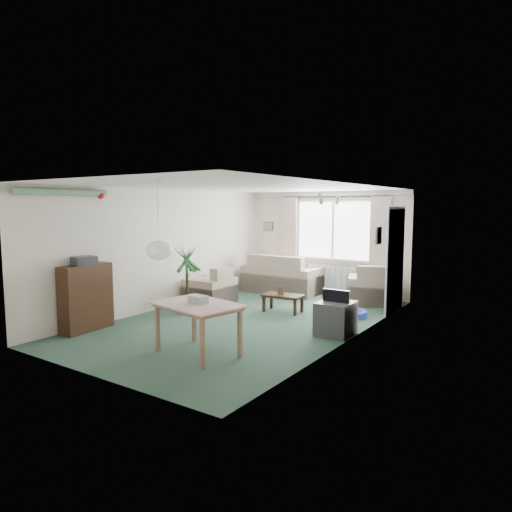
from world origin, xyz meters
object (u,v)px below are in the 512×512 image
Objects in this scene: tv_cube at (336,318)px; pet_bed at (351,314)px; armchair_left at (210,285)px; sofa at (283,273)px; coffee_table at (283,303)px; dining_table at (198,330)px; armchair_corner at (371,284)px; bookshelf at (86,298)px; houseplant at (187,280)px.

tv_cube is 1.31m from pet_bed.
sofa is at bearing 161.45° from armchair_left.
pet_bed is at bearing 99.81° from tv_cube.
coffee_table is 2.88m from dining_table.
armchair_corner is at bearing 57.34° from coffee_table.
dining_table is at bearing 106.40° from sofa.
tv_cube is at bearing -30.37° from coffee_table.
tv_cube is at bearing 25.79° from bookshelf.
houseplant reaches higher than coffee_table.
sofa is 1.38× the size of houseplant.
armchair_corner is 2.11m from coffee_table.
houseplant is (-2.56, -2.94, 0.24)m from armchair_corner.
dining_table is at bearing 60.42° from armchair_corner.
sofa is 2.06× the size of armchair_left.
armchair_corner is 2.68m from tv_cube.
tv_cube is (0.38, -2.65, -0.15)m from armchair_corner.
sofa reaches higher than pet_bed.
houseplant is (-0.36, -2.97, 0.20)m from sofa.
sofa is at bearing 83.04° from houseplant.
bookshelf is 1.89m from houseplant.
houseplant is 2.44m from dining_table.
tv_cube is (2.94, 0.29, -0.39)m from houseplant.
armchair_left is (-0.63, -1.98, -0.06)m from sofa.
armchair_corner is 3.91m from houseplant.
sofa is at bearing 132.61° from tv_cube.
armchair_left is at bearing 104.90° from houseplant.
houseplant is (-1.42, -1.18, 0.49)m from coffee_table.
armchair_left is 3.34m from dining_table.
armchair_corner reaches higher than tv_cube.
coffee_table reaches higher than pet_bed.
coffee_table is at bearing -163.26° from pet_bed.
bookshelf reaches higher than coffee_table.
bookshelf is at bearing 78.36° from sofa.
houseplant reaches higher than tv_cube.
armchair_corner reaches higher than dining_table.
armchair_corner is at bearing 123.72° from armchair_left.
tv_cube is (3.54, 2.08, -0.29)m from bookshelf.
bookshelf is at bearing -7.95° from armchair_left.
houseplant reaches higher than bookshelf.
sofa is at bearing 120.67° from coffee_table.
bookshelf is (-2.03, -2.97, 0.38)m from coffee_table.
dining_table reaches higher than pet_bed.
bookshelf is 4.72m from pet_bed.
bookshelf reaches higher than tv_cube.
armchair_corner is at bearing 49.04° from houseplant.
armchair_corner is 1.59× the size of tv_cube.
sofa is 3.10× the size of tv_cube.
armchair_left is at bearing 72.26° from sofa.
armchair_left is at bearing 15.06° from armchair_corner.
armchair_left is 1.51× the size of tv_cube.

